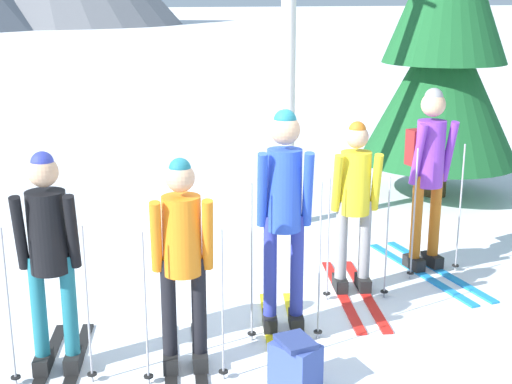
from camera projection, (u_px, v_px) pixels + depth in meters
name	position (u px, v px, depth m)	size (l,w,h in m)	color
ground_plane	(264.00, 325.00, 6.02)	(400.00, 400.00, 0.00)	white
skier_in_black	(50.00, 252.00, 5.05)	(0.87, 1.68, 1.67)	black
skier_in_orange	(182.00, 255.00, 5.09)	(0.80, 1.67, 1.62)	black
skier_in_blue	(284.00, 211.00, 5.66)	(0.89, 1.61, 1.86)	yellow
skier_in_yellow	(354.00, 199.00, 6.50)	(0.85, 1.65, 1.63)	red
skier_in_purple	(428.00, 168.00, 7.01)	(0.61, 1.78, 1.85)	#1E84D1
pine_tree_near	(446.00, 22.00, 9.35)	(2.16, 2.16, 5.21)	#51381E
birch_tree_slender	(288.00, 7.00, 8.00)	(0.77, 0.60, 5.02)	silver
backpack_on_snow_front	(295.00, 364.00, 5.01)	(0.35, 0.39, 0.38)	#384C99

